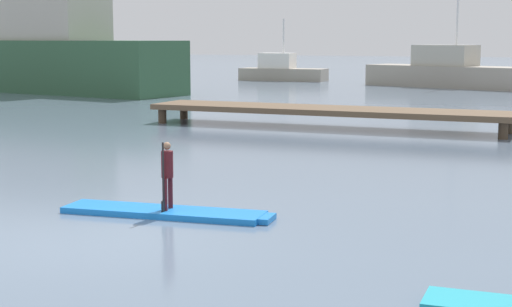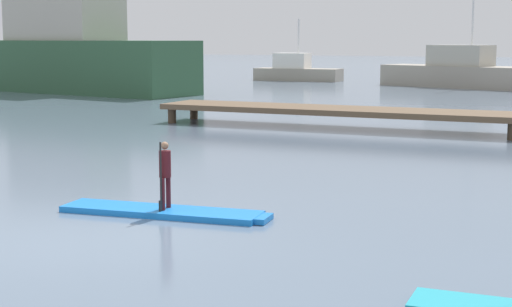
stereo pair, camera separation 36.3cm
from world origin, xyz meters
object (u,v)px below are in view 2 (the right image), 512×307
Objects in this scene: paddleboard_near at (165,212)px; fishing_boat_green_midground at (461,72)px; trawler_grey_distant at (296,71)px; paddler_child_solo at (165,172)px; fishing_boat_white_large at (67,49)px.

paddleboard_near is 37.17m from fishing_boat_green_midground.
paddleboard_near is 0.60× the size of trawler_grey_distant.
fishing_boat_green_midground is at bearing 93.04° from paddleboard_near.
fishing_boat_green_midground is 1.68× the size of trawler_grey_distant.
paddler_child_solo reaches higher than paddleboard_near.
fishing_boat_green_midground reaches higher than trawler_grey_distant.
trawler_grey_distant reaches higher than paddleboard_near.
trawler_grey_distant is at bearing 108.75° from paddleboard_near.
fishing_boat_white_large is (-20.77, 24.39, 1.57)m from paddler_child_solo.
paddler_child_solo is (0.01, -0.01, 0.67)m from paddleboard_near.
paddler_child_solo is at bearing -86.95° from fishing_boat_green_midground.
paddleboard_near is at bearing 137.10° from paddler_child_solo.
trawler_grey_distant is (-11.69, 3.13, -0.22)m from fishing_boat_green_midground.
fishing_boat_white_large is at bearing -145.89° from fishing_boat_green_midground.
paddler_child_solo is 0.11× the size of fishing_boat_green_midground.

